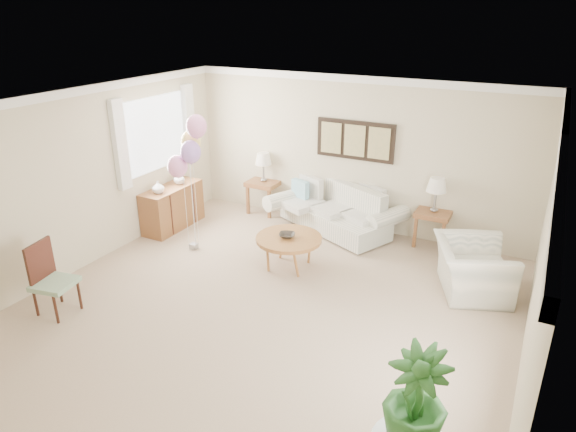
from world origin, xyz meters
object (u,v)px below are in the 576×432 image
object	(u,v)px
coffee_table	(289,239)
accent_chair	(50,277)
sofa	(336,212)
armchair	(472,268)
balloon_cluster	(189,148)

from	to	relation	value
coffee_table	accent_chair	distance (m)	3.21
sofa	accent_chair	bearing A→B (deg)	-118.22
armchair	sofa	bearing A→B (deg)	44.21
accent_chair	balloon_cluster	xyz separation A→B (m)	(0.49, 2.30, 1.18)
armchair	accent_chair	bearing A→B (deg)	101.12
accent_chair	balloon_cluster	bearing A→B (deg)	77.87
armchair	accent_chair	size ratio (longest dim) A/B	1.15
sofa	accent_chair	size ratio (longest dim) A/B	2.68
accent_chair	sofa	bearing A→B (deg)	61.78
armchair	balloon_cluster	world-z (taller)	balloon_cluster
coffee_table	sofa	bearing A→B (deg)	87.56
sofa	coffee_table	size ratio (longest dim) A/B	2.57
coffee_table	armchair	xyz separation A→B (m)	(2.51, 0.52, -0.11)
accent_chair	coffee_table	bearing A→B (deg)	49.04
coffee_table	armchair	bearing A→B (deg)	11.72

